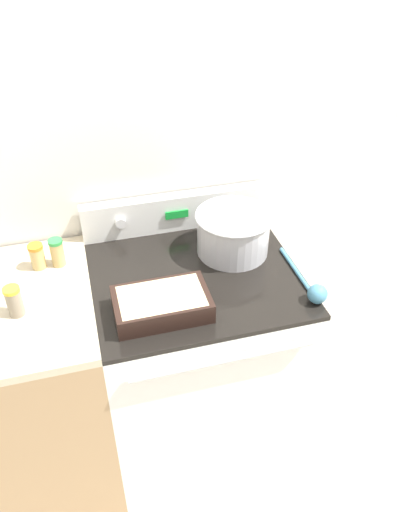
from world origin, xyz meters
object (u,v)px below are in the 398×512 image
mixing_bowl (233,231)px  ladle (314,290)px  spice_jar_orange_cap (37,256)px  spice_jar_yellow_cap (14,301)px  spice_jar_green_cap (57,252)px  casserole_dish (162,303)px

mixing_bowl → ladle: (0.18, -0.32, -0.06)m
spice_jar_orange_cap → spice_jar_yellow_cap: size_ratio=0.90×
spice_jar_green_cap → spice_jar_orange_cap: size_ratio=1.11×
spice_jar_green_cap → spice_jar_orange_cap: spice_jar_green_cap is taller
ladle → spice_jar_orange_cap: spice_jar_orange_cap is taller
mixing_bowl → casserole_dish: 0.42m
mixing_bowl → casserole_dish: mixing_bowl is taller
ladle → spice_jar_green_cap: spice_jar_green_cap is taller
spice_jar_yellow_cap → spice_jar_orange_cap: bearing=72.9°
casserole_dish → ladle: casserole_dish is taller
ladle → spice_jar_yellow_cap: size_ratio=3.12×
ladle → spice_jar_yellow_cap: (-0.94, 0.16, 0.04)m
casserole_dish → spice_jar_orange_cap: (-0.37, 0.33, 0.02)m
casserole_dish → spice_jar_yellow_cap: spice_jar_yellow_cap is taller
ladle → spice_jar_yellow_cap: spice_jar_yellow_cap is taller
ladle → spice_jar_orange_cap: (-0.87, 0.39, 0.03)m
mixing_bowl → ladle: size_ratio=0.85×
spice_jar_yellow_cap → spice_jar_green_cap: bearing=58.4°
casserole_dish → spice_jar_green_cap: 0.45m
mixing_bowl → spice_jar_orange_cap: mixing_bowl is taller
mixing_bowl → spice_jar_orange_cap: (-0.69, 0.07, -0.03)m
mixing_bowl → casserole_dish: size_ratio=0.93×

